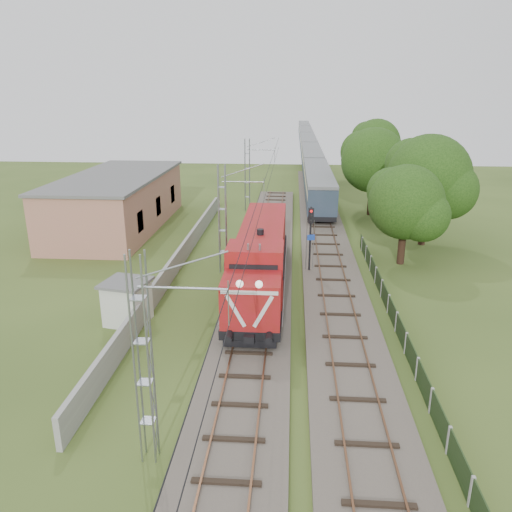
# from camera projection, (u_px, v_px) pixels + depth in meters

# --- Properties ---
(ground) EXTENTS (140.00, 140.00, 0.00)m
(ground) POSITION_uv_depth(u_px,v_px,m) (250.00, 353.00, 25.84)
(ground) COLOR #384D1D
(ground) RESTS_ON ground
(track_main) EXTENTS (4.20, 70.00, 0.45)m
(track_main) POSITION_uv_depth(u_px,v_px,m) (259.00, 297.00, 32.41)
(track_main) COLOR #6B6054
(track_main) RESTS_ON ground
(track_side) EXTENTS (4.20, 80.00, 0.45)m
(track_side) POSITION_uv_depth(u_px,v_px,m) (325.00, 241.00, 44.36)
(track_side) COLOR #6B6054
(track_side) RESTS_ON ground
(catenary) EXTENTS (3.31, 70.00, 8.00)m
(catenary) POSITION_uv_depth(u_px,v_px,m) (223.00, 219.00, 36.12)
(catenary) COLOR gray
(catenary) RESTS_ON ground
(boundary_wall) EXTENTS (0.25, 40.00, 1.50)m
(boundary_wall) POSITION_uv_depth(u_px,v_px,m) (177.00, 261.00, 37.41)
(boundary_wall) COLOR #9E9E99
(boundary_wall) RESTS_ON ground
(station_building) EXTENTS (8.40, 20.40, 5.22)m
(station_building) POSITION_uv_depth(u_px,v_px,m) (118.00, 201.00, 48.77)
(station_building) COLOR #B06F5F
(station_building) RESTS_ON ground
(fence) EXTENTS (0.12, 32.00, 1.20)m
(fence) POSITION_uv_depth(u_px,v_px,m) (396.00, 322.00, 27.93)
(fence) COLOR black
(fence) RESTS_ON ground
(locomotive) EXTENTS (3.18, 18.13, 4.60)m
(locomotive) POSITION_uv_depth(u_px,v_px,m) (261.00, 257.00, 33.28)
(locomotive) COLOR black
(locomotive) RESTS_ON ground
(coach_rake) EXTENTS (3.00, 111.99, 3.46)m
(coach_rake) POSITION_uv_depth(u_px,v_px,m) (308.00, 145.00, 101.41)
(coach_rake) COLOR black
(coach_rake) RESTS_ON ground
(signal_post) EXTENTS (0.55, 0.44, 5.06)m
(signal_post) POSITION_uv_depth(u_px,v_px,m) (311.00, 229.00, 35.83)
(signal_post) COLOR black
(signal_post) RESTS_ON ground
(relay_hut) EXTENTS (2.91, 2.91, 2.56)m
(relay_hut) POSITION_uv_depth(u_px,v_px,m) (127.00, 302.00, 28.86)
(relay_hut) COLOR beige
(relay_hut) RESTS_ON ground
(tree_a) EXTENTS (5.97, 5.69, 7.74)m
(tree_a) POSITION_uv_depth(u_px,v_px,m) (407.00, 203.00, 37.65)
(tree_a) COLOR #3C2418
(tree_a) RESTS_ON ground
(tree_b) EXTENTS (7.37, 7.02, 9.55)m
(tree_b) POSITION_uv_depth(u_px,v_px,m) (430.00, 177.00, 42.16)
(tree_b) COLOR #3C2418
(tree_b) RESTS_ON ground
(tree_c) EXTENTS (7.19, 6.85, 9.33)m
(tree_c) POSITION_uv_depth(u_px,v_px,m) (374.00, 161.00, 52.78)
(tree_c) COLOR #3C2418
(tree_c) RESTS_ON ground
(tree_d) EXTENTS (7.13, 6.79, 9.24)m
(tree_d) POSITION_uv_depth(u_px,v_px,m) (377.00, 144.00, 70.32)
(tree_d) COLOR #3C2418
(tree_d) RESTS_ON ground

